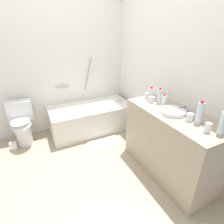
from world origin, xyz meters
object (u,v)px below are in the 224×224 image
water_bottle_3 (160,96)px  sink_faucet (184,108)px  water_bottle_4 (151,94)px  water_bottle_1 (200,113)px  sink_basin (173,112)px  water_bottle_0 (164,101)px  drinking_glass_1 (190,117)px  bathtub (91,117)px  drinking_glass_0 (208,128)px  toilet (22,123)px  drinking_glass_3 (147,96)px  bath_mat (105,143)px  water_bottle_2 (223,123)px  drinking_glass_2 (152,100)px  toilet_paper_roll (13,146)px

water_bottle_3 → sink_faucet: bearing=-70.4°
water_bottle_4 → water_bottle_1: bearing=-88.6°
sink_basin → water_bottle_0: size_ratio=1.63×
sink_basin → drinking_glass_1: size_ratio=3.35×
water_bottle_4 → water_bottle_3: bearing=-80.2°
bathtub → drinking_glass_0: size_ratio=15.53×
bathtub → toilet: 1.23m
drinking_glass_3 → bath_mat: size_ratio=0.15×
drinking_glass_0 → bath_mat: (-0.48, 1.43, -0.94)m
bathtub → sink_basin: size_ratio=5.23×
toilet → drinking_glass_0: 2.78m
sink_faucet → water_bottle_2: (-0.11, -0.55, 0.09)m
water_bottle_2 → drinking_glass_2: water_bottle_2 is taller
water_bottle_2 → water_bottle_1: bearing=93.6°
sink_basin → water_bottle_2: size_ratio=1.17×
sink_basin → drinking_glass_0: drinking_glass_0 is taller
drinking_glass_2 → drinking_glass_3: (0.05, 0.16, 0.00)m
water_bottle_1 → drinking_glass_0: (-0.07, -0.17, -0.07)m
water_bottle_0 → toilet_paper_roll: 2.52m
water_bottle_1 → water_bottle_3: bearing=89.3°
bathtub → toilet_paper_roll: (-1.41, -0.05, -0.21)m
water_bottle_1 → water_bottle_2: (0.02, -0.25, -0.00)m
sink_basin → water_bottle_0: 0.21m
sink_basin → water_bottle_2: 0.57m
water_bottle_0 → water_bottle_2: bearing=-86.6°
drinking_glass_1 → water_bottle_0: bearing=89.9°
water_bottle_2 → drinking_glass_0: 0.13m
water_bottle_2 → drinking_glass_3: size_ratio=3.10×
water_bottle_2 → water_bottle_4: water_bottle_2 is taller
drinking_glass_0 → drinking_glass_3: size_ratio=1.22×
water_bottle_3 → toilet_paper_roll: (-1.99, 1.16, -0.94)m
sink_basin → drinking_glass_3: size_ratio=3.62×
water_bottle_0 → sink_basin: bearing=-96.6°
bathtub → water_bottle_3: size_ratio=7.11×
bathtub → water_bottle_0: bathtub is taller
water_bottle_1 → drinking_glass_1: size_ratio=2.94×
drinking_glass_3 → water_bottle_0: bearing=-92.3°
sink_basin → drinking_glass_1: (0.02, -0.22, 0.02)m
toilet → bath_mat: bearing=66.0°
water_bottle_1 → drinking_glass_3: (-0.01, 0.87, -0.08)m
sink_faucet → bath_mat: bearing=125.1°
sink_faucet → water_bottle_4: water_bottle_4 is taller
sink_basin → toilet_paper_roll: (-1.93, 1.49, -0.86)m
bath_mat → toilet_paper_roll: toilet_paper_roll is taller
drinking_glass_2 → drinking_glass_0: bearing=-90.4°
water_bottle_4 → drinking_glass_3: (0.00, 0.08, -0.05)m
sink_faucet → water_bottle_4: (-0.14, 0.48, 0.06)m
toilet → sink_basin: size_ratio=2.52×
water_bottle_4 → drinking_glass_2: bearing=-117.2°
water_bottle_3 → drinking_glass_2: bearing=132.9°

